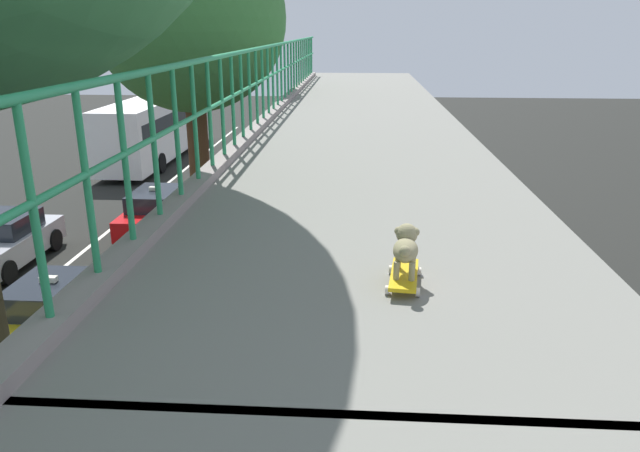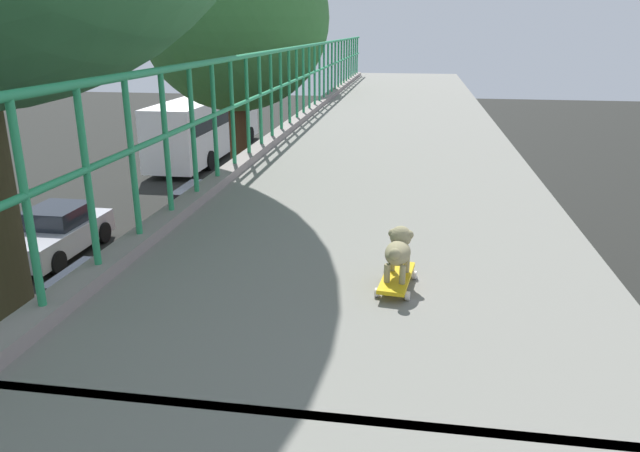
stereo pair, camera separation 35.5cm
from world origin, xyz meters
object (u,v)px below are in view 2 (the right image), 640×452
at_px(car_silver_sixth, 55,233).
at_px(city_bus, 208,123).
at_px(small_dog, 399,249).
at_px(car_red_taxi_seventh, 203,207).
at_px(toy_skateboard, 397,278).
at_px(car_yellow_cab_fifth, 99,303).

bearing_deg(car_silver_sixth, city_bus, 91.17).
height_order(city_bus, small_dog, small_dog).
bearing_deg(car_red_taxi_seventh, toy_skateboard, -65.70).
height_order(car_yellow_cab_fifth, city_bus, city_bus).
distance_m(car_yellow_cab_fifth, car_silver_sixth, 5.71).
height_order(car_silver_sixth, small_dog, small_dog).
bearing_deg(city_bus, toy_skateboard, -68.26).
relative_size(car_silver_sixth, toy_skateboard, 8.20).
distance_m(car_yellow_cab_fifth, toy_skateboard, 11.70).
height_order(car_yellow_cab_fifth, small_dog, small_dog).
distance_m(car_yellow_cab_fifth, small_dog, 11.77).
bearing_deg(city_bus, car_silver_sixth, -88.83).
bearing_deg(city_bus, car_yellow_cab_fifth, -78.18).
xyz_separation_m(car_yellow_cab_fifth, car_silver_sixth, (-3.76, 4.29, 0.02)).
xyz_separation_m(toy_skateboard, small_dog, (0.00, 0.01, 0.19)).
bearing_deg(car_red_taxi_seventh, small_dog, -65.68).
distance_m(car_red_taxi_seventh, city_bus, 12.36).
bearing_deg(toy_skateboard, car_red_taxi_seventh, 114.30).
bearing_deg(small_dog, car_silver_sixth, 130.70).
height_order(car_silver_sixth, toy_skateboard, toy_skateboard).
bearing_deg(toy_skateboard, car_silver_sixth, 130.66).
bearing_deg(city_bus, small_dog, -68.25).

